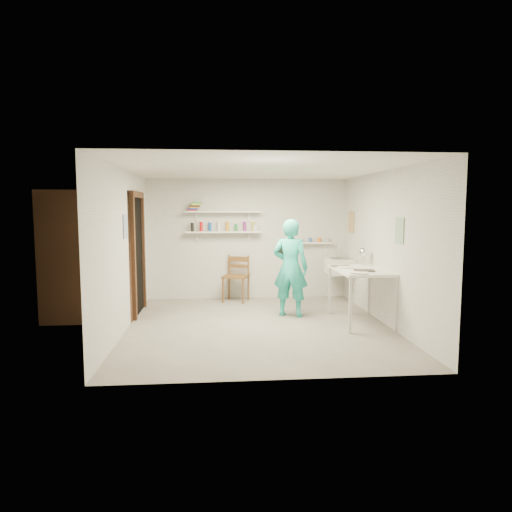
{
  "coord_description": "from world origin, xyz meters",
  "views": [
    {
      "loc": [
        -0.65,
        -6.9,
        1.82
      ],
      "look_at": [
        0.0,
        0.4,
        1.05
      ],
      "focal_mm": 32.0,
      "sensor_mm": 36.0,
      "label": 1
    }
  ],
  "objects": [
    {
      "name": "poster_right_a",
      "position": [
        1.99,
        1.8,
        1.55
      ],
      "size": [
        0.01,
        0.34,
        0.42
      ],
      "primitive_type": "cube",
      "color": "#995933",
      "rests_on": "wall_right"
    },
    {
      "name": "ledge_shelf",
      "position": [
        1.35,
        2.17,
        1.12
      ],
      "size": [
        0.7,
        0.14,
        0.03
      ],
      "primitive_type": "cube",
      "color": "white",
      "rests_on": "wall_back"
    },
    {
      "name": "wall_front",
      "position": [
        0.0,
        -2.26,
        1.2
      ],
      "size": [
        4.0,
        0.02,
        2.4
      ],
      "primitive_type": "cube",
      "color": "silver",
      "rests_on": "ground"
    },
    {
      "name": "wall_left",
      "position": [
        -2.01,
        0.0,
        1.2
      ],
      "size": [
        0.02,
        4.5,
        2.4
      ],
      "primitive_type": "cube",
      "color": "silver",
      "rests_on": "ground"
    },
    {
      "name": "belfast_sink",
      "position": [
        1.75,
        1.7,
        0.7
      ],
      "size": [
        0.48,
        0.6,
        0.3
      ],
      "primitive_type": "cube",
      "color": "white",
      "rests_on": "wall_right"
    },
    {
      "name": "ceiling",
      "position": [
        0.0,
        0.0,
        2.41
      ],
      "size": [
        4.0,
        4.5,
        0.02
      ],
      "primitive_type": "cube",
      "color": "silver",
      "rests_on": "wall_back"
    },
    {
      "name": "work_table",
      "position": [
        1.64,
        0.07,
        0.43
      ],
      "size": [
        0.77,
        1.29,
        0.86
      ],
      "primitive_type": "cube",
      "color": "silver",
      "rests_on": "ground"
    },
    {
      "name": "shelf_upper",
      "position": [
        -0.5,
        2.13,
        1.75
      ],
      "size": [
        1.5,
        0.22,
        0.03
      ],
      "primitive_type": "cube",
      "color": "white",
      "rests_on": "wall_back"
    },
    {
      "name": "wooden_chair",
      "position": [
        -0.26,
        1.9,
        0.49
      ],
      "size": [
        0.58,
        0.57,
        0.99
      ],
      "primitive_type": "cube",
      "rotation": [
        0.0,
        0.0,
        -0.35
      ],
      "color": "brown",
      "rests_on": "ground"
    },
    {
      "name": "spray_cans",
      "position": [
        -0.5,
        2.13,
        1.45
      ],
      "size": [
        1.29,
        0.06,
        0.17
      ],
      "color": "black",
      "rests_on": "shelf_lower"
    },
    {
      "name": "poster_right_b",
      "position": [
        1.99,
        -0.55,
        1.5
      ],
      "size": [
        0.01,
        0.3,
        0.38
      ],
      "primitive_type": "cube",
      "color": "#3F724C",
      "rests_on": "wall_right"
    },
    {
      "name": "ledge_pots",
      "position": [
        1.35,
        2.17,
        1.18
      ],
      "size": [
        0.48,
        0.07,
        0.09
      ],
      "color": "silver",
      "rests_on": "ledge_shelf"
    },
    {
      "name": "man",
      "position": [
        0.6,
        0.61,
        0.82
      ],
      "size": [
        0.71,
        0.59,
        1.65
      ],
      "primitive_type": "imported",
      "rotation": [
        0.0,
        0.0,
        2.75
      ],
      "color": "#25BCAB",
      "rests_on": "ground"
    },
    {
      "name": "desk_lamp",
      "position": [
        1.85,
        0.58,
        1.08
      ],
      "size": [
        0.16,
        0.16,
        0.16
      ],
      "primitive_type": "sphere",
      "color": "silver",
      "rests_on": "work_table"
    },
    {
      "name": "book_stack",
      "position": [
        -1.05,
        2.13,
        1.85
      ],
      "size": [
        0.28,
        0.14,
        0.17
      ],
      "color": "red",
      "rests_on": "shelf_upper"
    },
    {
      "name": "wall_back",
      "position": [
        0.0,
        2.26,
        1.2
      ],
      "size": [
        4.0,
        0.02,
        2.4
      ],
      "primitive_type": "cube",
      "color": "silver",
      "rests_on": "ground"
    },
    {
      "name": "floor",
      "position": [
        0.0,
        0.0,
        -0.01
      ],
      "size": [
        4.0,
        4.5,
        0.02
      ],
      "primitive_type": "cube",
      "color": "slate",
      "rests_on": "ground"
    },
    {
      "name": "door_jamb_near",
      "position": [
        -1.97,
        0.55,
        1.0
      ],
      "size": [
        0.06,
        0.1,
        2.0
      ],
      "primitive_type": "cube",
      "color": "brown",
      "rests_on": "ground"
    },
    {
      "name": "door_lintel",
      "position": [
        -1.97,
        1.05,
        2.05
      ],
      "size": [
        0.06,
        1.05,
        0.1
      ],
      "primitive_type": "cube",
      "color": "brown",
      "rests_on": "wall_left"
    },
    {
      "name": "door_jamb_far",
      "position": [
        -1.97,
        1.55,
        1.0
      ],
      "size": [
        0.06,
        0.1,
        2.0
      ],
      "primitive_type": "cube",
      "color": "brown",
      "rests_on": "ground"
    },
    {
      "name": "wall_right",
      "position": [
        2.01,
        0.0,
        1.2
      ],
      "size": [
        0.02,
        4.5,
        2.4
      ],
      "primitive_type": "cube",
      "color": "silver",
      "rests_on": "ground"
    },
    {
      "name": "wall_clock",
      "position": [
        0.51,
        0.81,
        1.1
      ],
      "size": [
        0.29,
        0.15,
        0.3
      ],
      "primitive_type": "cylinder",
      "rotation": [
        1.57,
        0.0,
        -0.39
      ],
      "color": "beige",
      "rests_on": "man"
    },
    {
      "name": "papers",
      "position": [
        1.64,
        0.07,
        0.87
      ],
      "size": [
        0.3,
        0.22,
        0.02
      ],
      "color": "silver",
      "rests_on": "work_table"
    },
    {
      "name": "shelf_lower",
      "position": [
        -0.5,
        2.13,
        1.35
      ],
      "size": [
        1.5,
        0.22,
        0.03
      ],
      "primitive_type": "cube",
      "color": "white",
      "rests_on": "wall_back"
    },
    {
      "name": "corridor_box",
      "position": [
        -2.7,
        1.05,
        1.05
      ],
      "size": [
        1.4,
        1.5,
        2.1
      ],
      "primitive_type": "cube",
      "color": "brown",
      "rests_on": "ground"
    },
    {
      "name": "poster_left",
      "position": [
        -1.99,
        0.05,
        1.55
      ],
      "size": [
        0.01,
        0.28,
        0.36
      ],
      "primitive_type": "cube",
      "color": "#334C7F",
      "rests_on": "wall_left"
    },
    {
      "name": "doorway_recess",
      "position": [
        -1.99,
        1.05,
        1.0
      ],
      "size": [
        0.02,
        0.9,
        2.0
      ],
      "primitive_type": "cube",
      "color": "black",
      "rests_on": "wall_left"
    }
  ]
}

